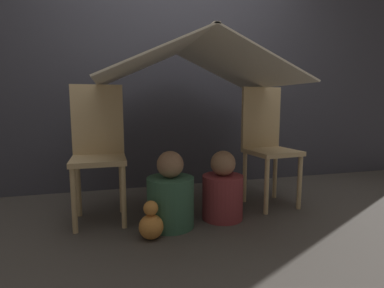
% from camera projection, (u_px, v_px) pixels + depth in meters
% --- Properties ---
extents(ground_plane, '(8.80, 8.80, 0.00)m').
position_uv_depth(ground_plane, '(197.00, 219.00, 2.22)').
color(ground_plane, '#47423D').
extents(wall_back, '(7.00, 0.05, 2.50)m').
position_uv_depth(wall_back, '(170.00, 64.00, 3.00)').
color(wall_back, '#3D3D47').
rests_on(wall_back, ground_plane).
extents(chair_left, '(0.38, 0.38, 0.99)m').
position_uv_depth(chair_left, '(98.00, 147.00, 2.18)').
color(chair_left, '#D1B27F').
rests_on(chair_left, ground_plane).
extents(chair_right, '(0.41, 0.41, 0.99)m').
position_uv_depth(chair_right, '(267.00, 141.00, 2.53)').
color(chair_right, '#D1B27F').
rests_on(chair_right, ground_plane).
extents(sheet_canopy, '(1.38, 1.10, 0.32)m').
position_uv_depth(sheet_canopy, '(192.00, 63.00, 2.20)').
color(sheet_canopy, silver).
extents(person_front, '(0.33, 0.33, 0.53)m').
position_uv_depth(person_front, '(171.00, 197.00, 2.07)').
color(person_front, '#38664C').
rests_on(person_front, ground_plane).
extents(person_second, '(0.30, 0.30, 0.51)m').
position_uv_depth(person_second, '(223.00, 191.00, 2.21)').
color(person_second, maroon).
rests_on(person_second, ground_plane).
extents(plush_toy, '(0.16, 0.16, 0.25)m').
position_uv_depth(plush_toy, '(151.00, 223.00, 1.89)').
color(plush_toy, '#D88C3F').
rests_on(plush_toy, ground_plane).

